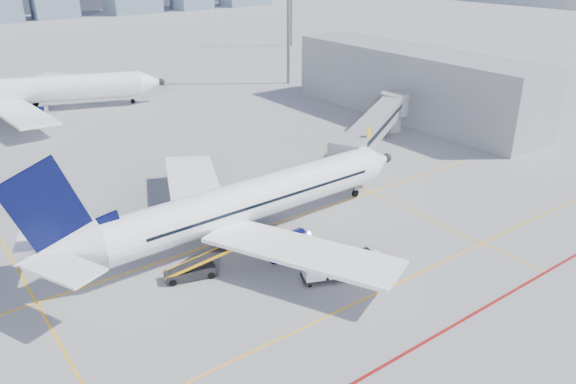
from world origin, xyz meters
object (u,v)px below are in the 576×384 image
baggage_tug (368,259)px  main_aircraft (239,204)px  belt_loader (192,271)px  second_aircraft (25,91)px  ramp_worker (384,262)px  cargo_dolly (325,268)px

baggage_tug → main_aircraft: bearing=128.3°
belt_loader → main_aircraft: bearing=44.6°
second_aircraft → ramp_worker: (10.71, -67.73, -2.41)m
baggage_tug → ramp_worker: size_ratio=1.44×
main_aircraft → baggage_tug: (5.72, -10.56, -2.51)m
ramp_worker → main_aircraft: bearing=51.6°
baggage_tug → cargo_dolly: bearing=-177.3°
main_aircraft → cargo_dolly: 10.38m
belt_loader → ramp_worker: bearing=-16.1°
baggage_tug → ramp_worker: bearing=-55.7°
cargo_dolly → second_aircraft: bearing=118.7°
second_aircraft → baggage_tug: size_ratio=17.62×
second_aircraft → ramp_worker: bearing=-61.2°
second_aircraft → baggage_tug: bearing=-61.5°
belt_loader → baggage_tug: bearing=-13.1°
belt_loader → ramp_worker: 15.31m
belt_loader → ramp_worker: size_ratio=3.55×
belt_loader → ramp_worker: (12.89, -8.24, 0.21)m
main_aircraft → second_aircraft: (-4.44, 55.95, -0.00)m
ramp_worker → second_aircraft: bearing=32.6°
second_aircraft → belt_loader: 59.58m
main_aircraft → cargo_dolly: size_ratio=9.57×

